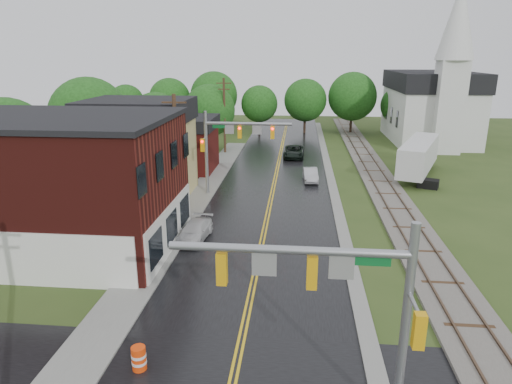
# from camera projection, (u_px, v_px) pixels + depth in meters

# --- Properties ---
(main_road) EXTENTS (10.00, 90.00, 0.02)m
(main_road) POSITION_uv_depth(u_px,v_px,m) (274.00, 186.00, 42.16)
(main_road) COLOR black
(main_road) RESTS_ON ground
(curb_right) EXTENTS (0.80, 70.00, 0.12)m
(curb_right) POSITION_uv_depth(u_px,v_px,m) (329.00, 174.00, 46.43)
(curb_right) COLOR gray
(curb_right) RESTS_ON ground
(sidewalk_left) EXTENTS (2.40, 50.00, 0.12)m
(sidewalk_left) POSITION_uv_depth(u_px,v_px,m) (196.00, 201.00, 37.97)
(sidewalk_left) COLOR gray
(sidewalk_left) RESTS_ON ground
(brick_building) EXTENTS (14.30, 10.30, 8.30)m
(brick_building) POSITION_uv_depth(u_px,v_px,m) (56.00, 184.00, 27.81)
(brick_building) COLOR #4A140F
(brick_building) RESTS_ON ground
(yellow_house) EXTENTS (8.00, 7.00, 6.40)m
(yellow_house) POSITION_uv_depth(u_px,v_px,m) (141.00, 159.00, 38.42)
(yellow_house) COLOR tan
(yellow_house) RESTS_ON ground
(darkred_building) EXTENTS (7.00, 6.00, 4.40)m
(darkred_building) POSITION_uv_depth(u_px,v_px,m) (180.00, 150.00, 47.19)
(darkred_building) COLOR #3F0F0C
(darkred_building) RESTS_ON ground
(church) EXTENTS (10.40, 18.40, 20.00)m
(church) POSITION_uv_depth(u_px,v_px,m) (433.00, 99.00, 61.24)
(church) COLOR silver
(church) RESTS_ON ground
(railroad) EXTENTS (3.20, 80.00, 0.30)m
(railroad) POSITION_uv_depth(u_px,v_px,m) (375.00, 174.00, 45.98)
(railroad) COLOR #59544C
(railroad) RESTS_ON ground
(traffic_signal_near) EXTENTS (7.34, 0.30, 7.20)m
(traffic_signal_near) POSITION_uv_depth(u_px,v_px,m) (336.00, 289.00, 13.74)
(traffic_signal_near) COLOR gray
(traffic_signal_near) RESTS_ON ground
(traffic_signal_far) EXTENTS (7.34, 0.43, 7.20)m
(traffic_signal_far) POSITION_uv_depth(u_px,v_px,m) (231.00, 138.00, 38.17)
(traffic_signal_far) COLOR gray
(traffic_signal_far) RESTS_ON ground
(utility_pole_b) EXTENTS (1.80, 0.28, 9.00)m
(utility_pole_b) POSITION_uv_depth(u_px,v_px,m) (177.00, 153.00, 33.79)
(utility_pole_b) COLOR #382616
(utility_pole_b) RESTS_ON ground
(utility_pole_c) EXTENTS (1.80, 0.28, 9.00)m
(utility_pole_c) POSITION_uv_depth(u_px,v_px,m) (224.00, 115.00, 54.73)
(utility_pole_c) COLOR #382616
(utility_pole_c) RESTS_ON ground
(tree_left_a) EXTENTS (6.80, 6.80, 8.67)m
(tree_left_a) POSITION_uv_depth(u_px,v_px,m) (9.00, 144.00, 34.76)
(tree_left_a) COLOR black
(tree_left_a) RESTS_ON ground
(tree_left_b) EXTENTS (7.60, 7.60, 9.69)m
(tree_left_b) POSITION_uv_depth(u_px,v_px,m) (91.00, 119.00, 43.93)
(tree_left_b) COLOR black
(tree_left_b) RESTS_ON ground
(tree_left_c) EXTENTS (6.00, 6.00, 7.65)m
(tree_left_c) POSITION_uv_depth(u_px,v_px,m) (157.00, 120.00, 51.53)
(tree_left_c) COLOR black
(tree_left_c) RESTS_ON ground
(tree_left_e) EXTENTS (6.40, 6.40, 8.16)m
(tree_left_e) POSITION_uv_depth(u_px,v_px,m) (211.00, 112.00, 56.70)
(tree_left_e) COLOR black
(tree_left_e) RESTS_ON ground
(suv_dark) EXTENTS (2.44, 5.04, 1.38)m
(suv_dark) POSITION_uv_depth(u_px,v_px,m) (294.00, 152.00, 53.52)
(suv_dark) COLOR black
(suv_dark) RESTS_ON ground
(sedan_silver) EXTENTS (1.55, 3.82, 1.23)m
(sedan_silver) POSITION_uv_depth(u_px,v_px,m) (310.00, 175.00, 43.68)
(sedan_silver) COLOR #A0A0A4
(sedan_silver) RESTS_ON ground
(pickup_white) EXTENTS (2.02, 4.19, 1.18)m
(pickup_white) POSITION_uv_depth(u_px,v_px,m) (195.00, 231.00, 29.93)
(pickup_white) COLOR silver
(pickup_white) RESTS_ON ground
(semi_trailer) EXTENTS (6.30, 11.15, 3.56)m
(semi_trailer) POSITION_uv_depth(u_px,v_px,m) (419.00, 155.00, 44.89)
(semi_trailer) COLOR black
(semi_trailer) RESTS_ON ground
(construction_barrel) EXTENTS (0.68, 0.68, 1.00)m
(construction_barrel) POSITION_uv_depth(u_px,v_px,m) (139.00, 358.00, 17.60)
(construction_barrel) COLOR #EE3C0A
(construction_barrel) RESTS_ON ground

